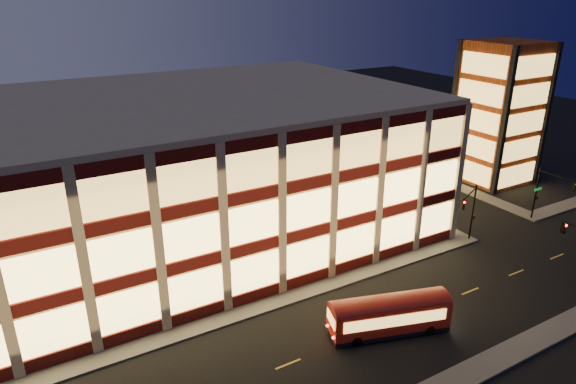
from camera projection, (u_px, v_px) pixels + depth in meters
ground at (272, 311)px, 40.99m from camera, size 200.00×200.00×0.00m
sidewalk_office_south at (232, 315)px, 40.36m from camera, size 54.00×2.00×0.15m
sidewalk_office_east at (366, 190)px, 65.37m from camera, size 2.00×30.00×0.15m
sidewalk_tower_south at (565, 206)px, 60.52m from camera, size 14.00×2.00×0.15m
sidewalk_tower_west at (429, 175)px, 70.52m from camera, size 2.00×30.00×0.15m
office_building at (163, 171)px, 50.48m from camera, size 50.45×30.45×14.50m
stair_tower at (499, 113)px, 65.95m from camera, size 8.60×8.60×18.00m
traffic_signal_far at (470, 207)px, 50.06m from camera, size 3.79×1.87×6.00m
traffic_signal_right at (550, 189)px, 54.67m from camera, size 1.20×4.37×6.00m
trolley_bus at (389, 313)px, 37.91m from camera, size 9.25×4.82×3.04m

